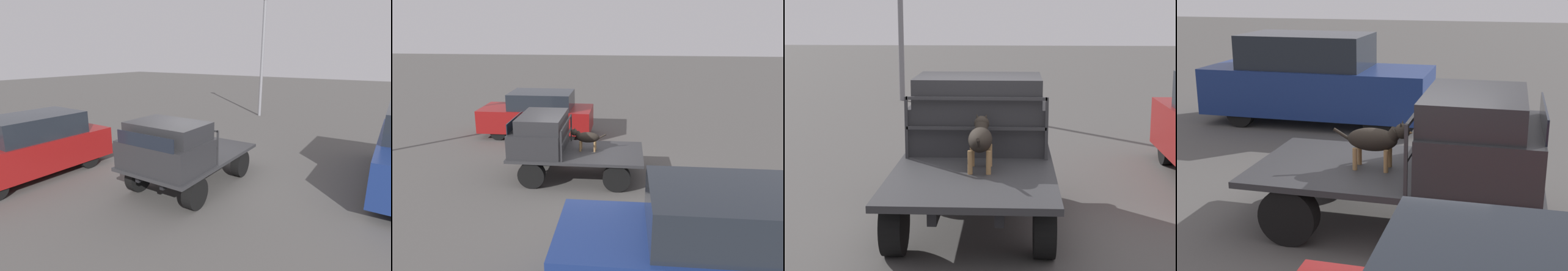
% 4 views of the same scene
% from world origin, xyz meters
% --- Properties ---
extents(ground_plane, '(80.00, 80.00, 0.00)m').
position_xyz_m(ground_plane, '(0.00, 0.00, 0.00)').
color(ground_plane, '#514F4C').
extents(flatbed_truck, '(3.66, 2.00, 0.78)m').
position_xyz_m(flatbed_truck, '(0.00, 0.00, 0.57)').
color(flatbed_truck, black).
rests_on(flatbed_truck, ground).
extents(truck_cab, '(1.40, 1.88, 1.04)m').
position_xyz_m(truck_cab, '(1.05, 0.00, 1.27)').
color(truck_cab, '#28282B').
rests_on(truck_cab, flatbed_truck).
extents(truck_headboard, '(0.04, 1.88, 0.83)m').
position_xyz_m(truck_headboard, '(0.31, 0.00, 1.33)').
color(truck_headboard, '#2D2D30').
rests_on(truck_headboard, flatbed_truck).
extents(dog, '(1.04, 0.30, 0.65)m').
position_xyz_m(dog, '(-0.22, -0.08, 1.17)').
color(dog, '#9E7547').
rests_on(dog, flatbed_truck).
extents(parked_pickup_far, '(5.01, 1.89, 1.99)m').
position_xyz_m(parked_pickup_far, '(-2.87, 4.93, 0.97)').
color(parked_pickup_far, black).
rests_on(parked_pickup_far, ground).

